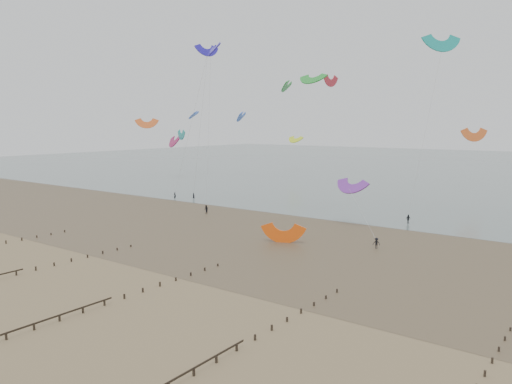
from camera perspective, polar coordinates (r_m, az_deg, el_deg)
ground at (r=63.44m, az=-14.40°, el=-10.07°), size 500.00×500.00×0.00m
sea_and_shore at (r=90.61m, az=1.02°, el=-4.43°), size 500.00×665.00×0.03m
kitesurfer_lead at (r=129.71m, az=-9.25°, el=-0.43°), size 0.68×0.48×1.76m
kitesurfers at (r=88.42m, az=20.91°, el=-4.70°), size 110.74×23.52×1.87m
grounded_kite at (r=81.75m, az=3.11°, el=-5.80°), size 7.51×6.71×3.41m
kites_airborne at (r=141.66m, az=14.14°, el=8.39°), size 256.60×116.71×35.48m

